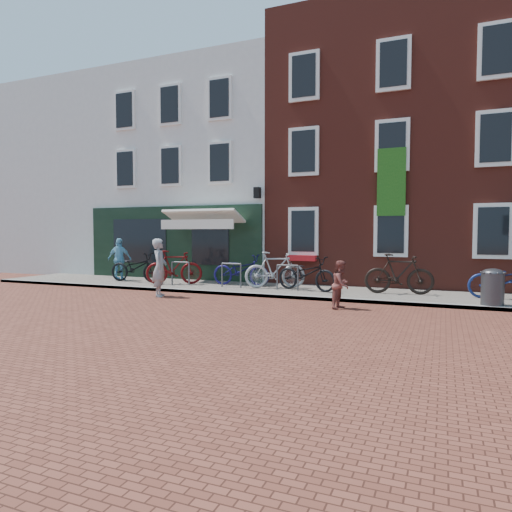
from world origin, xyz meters
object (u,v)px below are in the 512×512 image
at_px(cafe_person, 120,259).
at_px(bicycle_0, 136,267).
at_px(litter_bin, 493,285).
at_px(boy, 341,284).
at_px(bicycle_3, 275,270).
at_px(bicycle_4, 306,273).
at_px(bicycle_6, 509,280).
at_px(woman, 160,268).
at_px(bicycle_1, 174,267).
at_px(bicycle_2, 241,270).
at_px(bicycle_5, 399,274).

xyz_separation_m(cafe_person, bicycle_0, (0.94, -0.25, -0.27)).
distance_m(litter_bin, boy, 3.84).
bearing_deg(bicycle_3, bicycle_4, -126.23).
height_order(litter_bin, bicycle_6, bicycle_6).
distance_m(cafe_person, bicycle_3, 6.46).
distance_m(woman, bicycle_3, 3.81).
relative_size(litter_bin, bicycle_1, 0.50).
bearing_deg(bicycle_0, litter_bin, -100.05).
bearing_deg(woman, bicycle_0, 24.34).
bearing_deg(bicycle_1, bicycle_4, -112.96).
height_order(bicycle_3, bicycle_4, bicycle_3).
bearing_deg(cafe_person, boy, 151.88).
xyz_separation_m(bicycle_0, bicycle_3, (5.52, 0.19, 0.06)).
height_order(bicycle_1, bicycle_2, bicycle_1).
xyz_separation_m(cafe_person, bicycle_6, (13.33, 0.03, -0.27)).
relative_size(litter_bin, bicycle_6, 0.48).
distance_m(woman, bicycle_1, 2.43).
bearing_deg(bicycle_0, bicycle_4, -95.11).
distance_m(bicycle_2, bicycle_3, 1.36).
distance_m(bicycle_1, bicycle_6, 10.61).
relative_size(bicycle_2, bicycle_5, 1.03).
distance_m(woman, boy, 5.59).
xyz_separation_m(boy, bicycle_2, (-4.12, 2.85, 0.03)).
bearing_deg(bicycle_4, litter_bin, -87.02).
bearing_deg(bicycle_5, bicycle_0, 84.90).
bearing_deg(bicycle_5, boy, 149.60).
bearing_deg(bicycle_1, bicycle_3, -109.09).
bearing_deg(boy, litter_bin, -56.22).
xyz_separation_m(litter_bin, boy, (-3.59, -1.36, 0.00)).
height_order(litter_bin, bicycle_2, bicycle_2).
height_order(litter_bin, boy, boy).
xyz_separation_m(boy, bicycle_6, (4.10, 2.72, 0.03)).
distance_m(litter_bin, woman, 9.26).
relative_size(bicycle_1, bicycle_5, 1.00).
height_order(bicycle_2, bicycle_6, same).
xyz_separation_m(litter_bin, bicycle_3, (-6.36, 1.28, 0.09)).
height_order(boy, bicycle_5, bicycle_5).
relative_size(litter_bin, bicycle_0, 0.48).
relative_size(bicycle_0, bicycle_2, 1.00).
distance_m(bicycle_3, bicycle_6, 6.87).
distance_m(bicycle_2, bicycle_5, 5.30).
bearing_deg(boy, cafe_person, 86.80).
distance_m(bicycle_2, bicycle_4, 2.53).
height_order(litter_bin, cafe_person, cafe_person).
distance_m(boy, bicycle_1, 6.90).
height_order(litter_bin, bicycle_1, bicycle_1).
bearing_deg(bicycle_4, bicycle_0, 104.12).
xyz_separation_m(woman, bicycle_1, (-0.92, 2.24, -0.18)).
bearing_deg(bicycle_0, woman, -136.11).
relative_size(boy, bicycle_1, 0.62).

